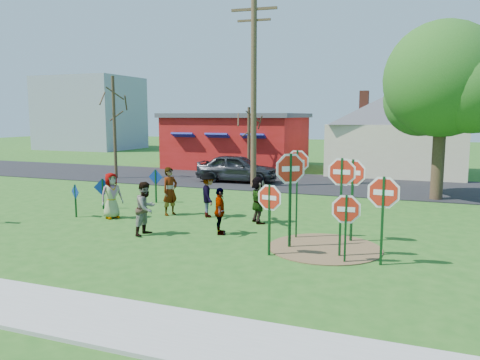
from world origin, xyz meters
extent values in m
plane|color=#225418|center=(0.00, 0.00, 0.00)|extent=(120.00, 120.00, 0.00)
cube|color=#9E9E99|center=(0.00, -7.20, 0.04)|extent=(22.00, 1.80, 0.08)
cube|color=black|center=(0.00, 11.50, 0.02)|extent=(120.00, 7.50, 0.04)
cylinder|color=brown|center=(4.50, -1.00, 0.01)|extent=(3.20, 3.20, 0.03)
cube|color=#9B140F|center=(-5.50, 18.00, 1.80)|extent=(9.00, 7.00, 3.60)
cube|color=#4C4C51|center=(-5.50, 18.00, 3.75)|extent=(9.40, 7.40, 0.30)
cube|color=navy|center=(-8.00, 14.40, 2.40)|extent=(1.60, 0.78, 0.45)
cube|color=navy|center=(-5.50, 14.40, 2.40)|extent=(1.60, 0.78, 0.45)
cube|color=navy|center=(-3.00, 14.40, 2.40)|extent=(1.60, 0.78, 0.45)
cube|color=beige|center=(5.50, 18.00, 1.60)|extent=(8.00, 7.00, 3.20)
pyramid|color=#4C4C51|center=(5.50, 18.00, 5.40)|extent=(9.40, 9.40, 2.20)
cube|color=brown|center=(3.50, 17.00, 4.60)|extent=(0.55, 0.55, 1.40)
cube|color=brown|center=(7.50, 19.00, 4.60)|extent=(0.55, 0.55, 1.40)
cube|color=#8C939E|center=(-28.00, 30.00, 4.00)|extent=(10.00, 8.00, 8.00)
cube|color=#0F3A17|center=(3.21, -2.19, 0.96)|extent=(0.06, 0.07, 1.92)
cylinder|color=white|center=(3.21, -2.19, 1.58)|extent=(0.94, 0.19, 0.95)
cylinder|color=red|center=(3.21, -2.19, 1.58)|extent=(0.81, 0.16, 0.82)
cube|color=white|center=(3.21, -2.19, 1.58)|extent=(0.41, 0.08, 0.12)
cube|color=#0F3A17|center=(3.46, -0.18, 1.35)|extent=(0.06, 0.07, 2.71)
cylinder|color=white|center=(3.46, -0.18, 2.36)|extent=(0.94, 0.21, 0.95)
cylinder|color=red|center=(3.46, -0.18, 2.36)|extent=(0.81, 0.18, 0.82)
cube|color=white|center=(3.46, -0.18, 2.36)|extent=(0.41, 0.09, 0.12)
cylinder|color=gold|center=(3.46, -0.18, 2.36)|extent=(0.94, 0.20, 0.95)
cube|color=#0F3A17|center=(5.01, -1.65, 1.32)|extent=(0.05, 0.07, 2.64)
cylinder|color=white|center=(5.01, -1.65, 2.28)|extent=(1.00, 0.04, 1.00)
cylinder|color=red|center=(5.01, -1.65, 2.28)|extent=(0.86, 0.04, 0.86)
cube|color=white|center=(5.01, -1.65, 2.28)|extent=(0.44, 0.02, 0.12)
cube|color=#0F3A17|center=(5.08, 0.01, 1.23)|extent=(0.07, 0.08, 2.47)
cylinder|color=white|center=(5.08, 0.01, 2.08)|extent=(1.04, 0.26, 1.07)
cylinder|color=red|center=(5.08, 0.01, 2.08)|extent=(0.90, 0.23, 0.92)
cube|color=white|center=(5.08, 0.01, 2.08)|extent=(0.46, 0.11, 0.13)
cylinder|color=gold|center=(5.08, 0.01, 2.08)|extent=(1.04, 0.26, 1.07)
cube|color=#0F3A17|center=(5.21, -2.11, 0.88)|extent=(0.06, 0.07, 1.76)
cylinder|color=white|center=(5.21, -2.11, 1.39)|extent=(1.00, 0.13, 1.00)
cylinder|color=red|center=(5.21, -2.11, 1.39)|extent=(0.86, 0.12, 0.86)
cube|color=white|center=(5.21, -2.11, 1.39)|extent=(0.44, 0.06, 0.12)
cube|color=#0F3A17|center=(6.09, -1.97, 1.12)|extent=(0.06, 0.08, 2.25)
cylinder|color=white|center=(6.09, -1.97, 1.85)|extent=(1.08, 0.09, 1.09)
cylinder|color=red|center=(6.09, -1.97, 1.85)|extent=(0.94, 0.08, 0.94)
cube|color=white|center=(6.09, -1.97, 1.85)|extent=(0.48, 0.04, 0.14)
cylinder|color=gold|center=(6.09, -1.97, 1.85)|extent=(1.08, 0.08, 1.09)
cube|color=#0F3A17|center=(3.53, -1.27, 1.35)|extent=(0.10, 0.10, 2.69)
cylinder|color=white|center=(3.53, -1.27, 2.27)|extent=(0.97, 0.70, 1.17)
cylinder|color=red|center=(3.53, -1.27, 2.27)|extent=(0.84, 0.61, 1.01)
cube|color=white|center=(3.53, -1.27, 2.27)|extent=(0.42, 0.31, 0.15)
cube|color=#0F3A17|center=(-4.91, -0.16, 0.61)|extent=(0.06, 0.07, 1.21)
cube|color=navy|center=(-4.91, -0.16, 0.94)|extent=(0.53, 0.26, 0.57)
cube|color=#0F3A17|center=(-4.93, 1.49, 0.61)|extent=(0.08, 0.08, 1.23)
cube|color=navy|center=(-4.93, 1.49, 0.89)|extent=(0.69, 0.26, 0.72)
cube|color=#0F3A17|center=(-3.65, 3.43, 0.72)|extent=(0.05, 0.07, 1.44)
cube|color=navy|center=(-3.65, 3.43, 1.12)|extent=(0.68, 0.03, 0.68)
imported|color=#3F4587|center=(-3.55, 0.17, 0.84)|extent=(0.88, 0.98, 1.68)
imported|color=#1E6B55|center=(-1.83, 1.43, 0.91)|extent=(0.65, 0.78, 1.82)
imported|color=#9C5D3B|center=(-1.07, -1.46, 0.84)|extent=(0.71, 0.88, 1.69)
imported|color=#2D2D31|center=(-0.32, 1.62, 0.83)|extent=(1.09, 1.24, 1.66)
imported|color=#46284F|center=(1.09, -0.60, 0.75)|extent=(0.68, 0.95, 1.49)
imported|color=#205333|center=(1.71, 1.37, 0.82)|extent=(1.33, 1.49, 1.64)
imported|color=#313136|center=(-2.60, 10.43, 0.81)|extent=(4.63, 2.05, 1.55)
cylinder|color=#4C3823|center=(-1.19, 9.17, 4.84)|extent=(0.30, 0.30, 9.68)
cube|color=#4C3823|center=(-1.19, 9.17, 9.04)|extent=(2.37, 0.31, 0.13)
cube|color=#4C3823|center=(-1.19, 9.17, 8.50)|extent=(1.72, 0.24, 0.11)
cylinder|color=#382819|center=(7.70, 8.50, 2.12)|extent=(0.54, 0.54, 4.24)
sphere|color=#1A5115|center=(7.70, 8.50, 5.30)|extent=(5.01, 5.01, 5.01)
sphere|color=#1A5115|center=(8.85, 7.93, 4.82)|extent=(3.66, 3.66, 3.66)
sphere|color=#1A5115|center=(6.83, 9.28, 4.43)|extent=(3.28, 3.28, 3.28)
cylinder|color=#382819|center=(-9.96, 9.38, 3.01)|extent=(0.18, 0.18, 6.03)
cylinder|color=#382819|center=(-2.90, 13.20, 2.13)|extent=(0.18, 0.18, 4.25)
camera|label=1|loc=(6.83, -13.88, 3.73)|focal=35.00mm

